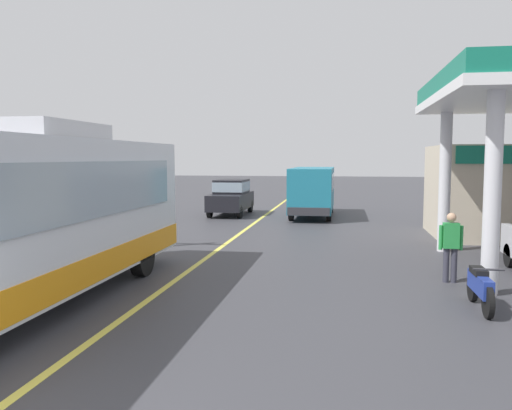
% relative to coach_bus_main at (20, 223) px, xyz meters
% --- Properties ---
extents(ground, '(120.00, 120.00, 0.00)m').
position_rel_coach_bus_main_xyz_m(ground, '(2.07, 15.77, -1.72)').
color(ground, '#38383D').
extents(lane_divider_stripe, '(0.16, 50.00, 0.01)m').
position_rel_coach_bus_main_xyz_m(lane_divider_stripe, '(2.07, 10.77, -1.72)').
color(lane_divider_stripe, '#D8CC4C').
rests_on(lane_divider_stripe, ground).
extents(coach_bus_main, '(2.60, 11.04, 3.69)m').
position_rel_coach_bus_main_xyz_m(coach_bus_main, '(0.00, 0.00, 0.00)').
color(coach_bus_main, silver).
rests_on(coach_bus_main, ground).
extents(minibus_opposing_lane, '(2.04, 6.13, 2.44)m').
position_rel_coach_bus_main_xyz_m(minibus_opposing_lane, '(4.50, 17.54, -0.25)').
color(minibus_opposing_lane, teal).
rests_on(minibus_opposing_lane, ground).
extents(motorcycle_parked_forecourt, '(0.55, 1.80, 0.92)m').
position_rel_coach_bus_main_xyz_m(motorcycle_parked_forecourt, '(8.70, 1.63, -1.28)').
color(motorcycle_parked_forecourt, black).
rests_on(motorcycle_parked_forecourt, ground).
extents(pedestrian_by_shop, '(0.55, 0.22, 1.66)m').
position_rel_coach_bus_main_xyz_m(pedestrian_by_shop, '(8.56, 3.85, -0.79)').
color(pedestrian_by_shop, '#33333F').
rests_on(pedestrian_by_shop, ground).
extents(car_trailing_behind_bus, '(1.70, 4.20, 1.82)m').
position_rel_coach_bus_main_xyz_m(car_trailing_behind_bus, '(0.29, 17.61, -0.71)').
color(car_trailing_behind_bus, black).
rests_on(car_trailing_behind_bus, ground).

